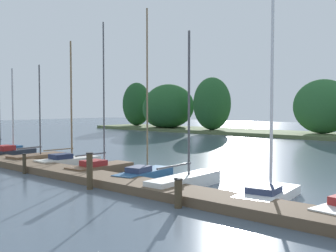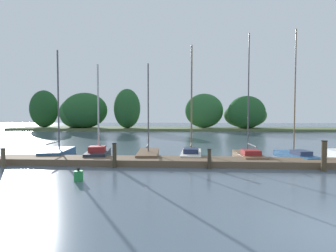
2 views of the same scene
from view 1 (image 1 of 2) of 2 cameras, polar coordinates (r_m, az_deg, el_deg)
The scene contains 12 objects.
dock_pier at distance 20.27m, azimuth -13.25°, elevation -6.50°, with size 29.40×1.80×0.35m.
far_shore at distance 51.71m, azimuth 9.55°, elevation 2.12°, with size 68.76×8.60×7.14m.
sailboat_1 at distance 29.06m, azimuth -21.14°, elevation -3.42°, with size 1.83×3.64×5.95m.
sailboat_2 at distance 26.40m, azimuth -17.67°, elevation -4.16°, with size 1.55×3.77×5.98m.
sailboat_3 at distance 24.30m, azimuth -13.71°, elevation -4.53°, with size 1.39×3.97×7.18m.
sailboat_4 at distance 21.29m, azimuth -9.30°, elevation -5.63°, with size 1.39×3.88×7.73m.
sailboat_5 at distance 19.32m, azimuth -3.20°, elevation -6.42°, with size 1.74×4.02×8.02m.
sailboat_6 at distance 17.12m, azimuth 2.71°, elevation -7.52°, with size 1.15×4.42×6.55m.
sailboat_7 at distance 15.46m, azimuth 14.03°, elevation -8.64°, with size 1.79×3.83×7.94m.
mooring_piling_2 at distance 21.85m, azimuth -19.55°, elevation -4.99°, with size 0.21×0.21×1.04m.
mooring_piling_3 at distance 17.04m, azimuth -10.96°, elevation -6.22°, with size 0.29×0.29×1.52m.
mooring_piling_4 at distance 13.80m, azimuth 1.46°, elevation -9.40°, with size 0.30×0.30×1.00m.
Camera 1 is at (16.39, -2.78, 3.42)m, focal length 43.33 mm.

